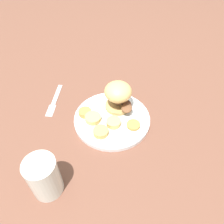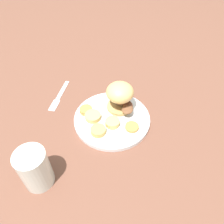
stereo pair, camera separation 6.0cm
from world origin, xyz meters
The scene contains 10 objects.
ground_plane centered at (0.00, 0.00, 0.00)m, with size 4.00×4.00×0.00m, color brown.
dinner_plate centered at (0.00, 0.00, 0.01)m, with size 0.25×0.25×0.02m.
sandwich centered at (0.03, 0.04, 0.07)m, with size 0.09×0.11×0.10m.
potato_round_0 centered at (-0.05, -0.06, 0.02)m, with size 0.05×0.05×0.02m, color tan.
potato_round_1 centered at (-0.09, 0.03, 0.02)m, with size 0.04×0.04×0.02m, color #BC8942.
potato_round_2 centered at (0.06, -0.05, 0.02)m, with size 0.04×0.04×0.01m, color #BC8942.
potato_round_3 centered at (0.00, -0.03, 0.02)m, with size 0.05×0.05×0.02m, color #DBB766.
potato_round_4 centered at (-0.06, 0.00, 0.02)m, with size 0.05×0.05×0.02m, color #DBB766.
fork centered at (-0.19, 0.13, 0.00)m, with size 0.06×0.17×0.00m.
drinking_glass centered at (-0.20, -0.20, 0.06)m, with size 0.08×0.08×0.12m.
Camera 2 is at (-0.02, -0.49, 0.55)m, focal length 35.00 mm.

